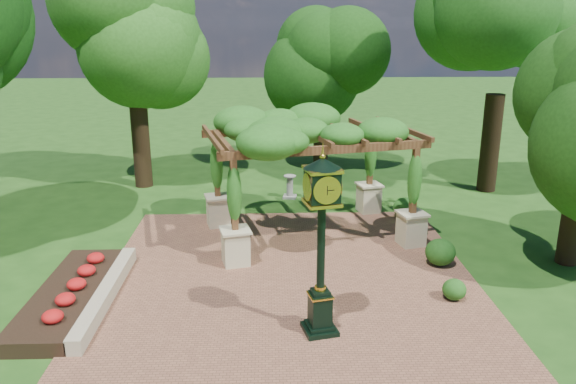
{
  "coord_description": "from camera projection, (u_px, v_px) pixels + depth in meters",
  "views": [
    {
      "loc": [
        -0.5,
        -12.26,
        6.66
      ],
      "look_at": [
        0.0,
        2.5,
        2.2
      ],
      "focal_mm": 35.0,
      "sensor_mm": 36.0,
      "label": 1
    }
  ],
  "objects": [
    {
      "name": "tree_west_far",
      "position": [
        133.0,
        36.0,
        22.13
      ],
      "size": [
        4.66,
        4.66,
        8.97
      ],
      "color": "#2F1F12",
      "rests_on": "ground"
    },
    {
      "name": "shrub_front",
      "position": [
        454.0,
        289.0,
        13.95
      ],
      "size": [
        0.69,
        0.69,
        0.53
      ],
      "primitive_type": "ellipsoid",
      "rotation": [
        0.0,
        0.0,
        0.19
      ],
      "color": "#205217",
      "rests_on": "brick_plaza"
    },
    {
      "name": "shrub_back",
      "position": [
        404.0,
        207.0,
        19.88
      ],
      "size": [
        0.88,
        0.88,
        0.7
      ],
      "primitive_type": "ellipsoid",
      "rotation": [
        0.0,
        0.0,
        0.14
      ],
      "color": "#27631C",
      "rests_on": "brick_plaza"
    },
    {
      "name": "tree_east_far",
      "position": [
        504.0,
        13.0,
        21.3
      ],
      "size": [
        4.4,
        4.4,
        10.22
      ],
      "color": "black",
      "rests_on": "ground"
    },
    {
      "name": "brick_plaza",
      "position": [
        290.0,
        289.0,
        14.63
      ],
      "size": [
        10.0,
        12.0,
        0.04
      ],
      "primitive_type": "cube",
      "color": "brown",
      "rests_on": "ground"
    },
    {
      "name": "shrub_mid",
      "position": [
        440.0,
        252.0,
        15.91
      ],
      "size": [
        1.07,
        1.07,
        0.77
      ],
      "primitive_type": "ellipsoid",
      "rotation": [
        0.0,
        0.0,
        -0.31
      ],
      "color": "#1E4D15",
      "rests_on": "brick_plaza"
    },
    {
      "name": "sundial",
      "position": [
        290.0,
        188.0,
        22.17
      ],
      "size": [
        0.58,
        0.58,
        0.91
      ],
      "rotation": [
        0.0,
        0.0,
        -0.16
      ],
      "color": "gray",
      "rests_on": "ground"
    },
    {
      "name": "border_wall",
      "position": [
        106.0,
        294.0,
        13.95
      ],
      "size": [
        0.35,
        5.0,
        0.4
      ],
      "primitive_type": "cube",
      "color": "#C6B793",
      "rests_on": "ground"
    },
    {
      "name": "pedestal_clock",
      "position": [
        321.0,
        231.0,
        11.87
      ],
      "size": [
        0.96,
        0.96,
        4.07
      ],
      "rotation": [
        0.0,
        0.0,
        0.22
      ],
      "color": "black",
      "rests_on": "brick_plaza"
    },
    {
      "name": "tree_north",
      "position": [
        322.0,
        61.0,
        25.92
      ],
      "size": [
        4.52,
        4.52,
        7.21
      ],
      "color": "#2F2012",
      "rests_on": "ground"
    },
    {
      "name": "flower_bed",
      "position": [
        70.0,
        295.0,
        13.92
      ],
      "size": [
        1.5,
        5.0,
        0.36
      ],
      "primitive_type": "cube",
      "color": "red",
      "rests_on": "ground"
    },
    {
      "name": "pergola",
      "position": [
        311.0,
        136.0,
        17.39
      ],
      "size": [
        7.14,
        5.36,
        4.02
      ],
      "rotation": [
        0.0,
        0.0,
        0.23
      ],
      "color": "beige",
      "rests_on": "brick_plaza"
    },
    {
      "name": "ground",
      "position": [
        291.0,
        308.0,
        13.68
      ],
      "size": [
        120.0,
        120.0,
        0.0
      ],
      "primitive_type": "plane",
      "color": "#1E4714",
      "rests_on": "ground"
    }
  ]
}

